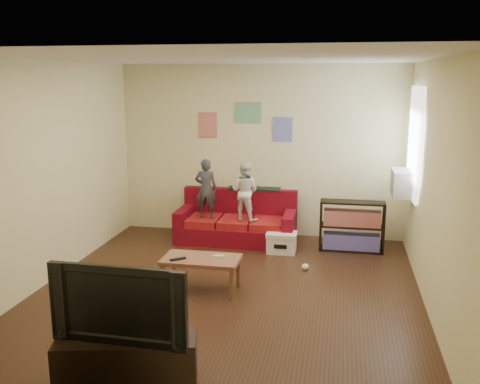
% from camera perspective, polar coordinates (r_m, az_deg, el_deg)
% --- Properties ---
extents(room_shell, '(4.52, 5.02, 2.72)m').
position_cam_1_polar(room_shell, '(6.04, -1.44, 1.20)').
color(room_shell, '#3C2214').
rests_on(room_shell, ground).
extents(sofa, '(1.81, 0.83, 0.79)m').
position_cam_1_polar(sofa, '(8.32, -0.30, -3.39)').
color(sofa, maroon).
rests_on(sofa, ground).
extents(child_a, '(0.35, 0.25, 0.92)m').
position_cam_1_polar(child_a, '(8.13, -3.65, 0.35)').
color(child_a, '#34373F').
rests_on(child_a, sofa).
extents(child_b, '(0.51, 0.44, 0.88)m').
position_cam_1_polar(child_b, '(8.00, 0.51, 0.08)').
color(child_b, white).
rests_on(child_b, sofa).
extents(coffee_table, '(0.91, 0.50, 0.41)m').
position_cam_1_polar(coffee_table, '(6.39, -4.15, -7.50)').
color(coffee_table, brown).
rests_on(coffee_table, ground).
extents(remote, '(0.18, 0.16, 0.02)m').
position_cam_1_polar(remote, '(6.33, -6.64, -7.10)').
color(remote, black).
rests_on(remote, coffee_table).
extents(game_controller, '(0.14, 0.07, 0.03)m').
position_cam_1_polar(game_controller, '(6.37, -2.29, -6.87)').
color(game_controller, white).
rests_on(game_controller, coffee_table).
extents(bookshelf, '(0.92, 0.28, 0.74)m').
position_cam_1_polar(bookshelf, '(7.98, 11.82, -3.85)').
color(bookshelf, black).
rests_on(bookshelf, ground).
extents(window, '(0.04, 1.08, 1.48)m').
position_cam_1_polar(window, '(7.55, 18.13, 5.05)').
color(window, white).
rests_on(window, room_shell).
extents(ac_unit, '(0.28, 0.55, 0.35)m').
position_cam_1_polar(ac_unit, '(7.62, 16.95, 0.92)').
color(ac_unit, '#B7B2A3').
rests_on(ac_unit, window).
extents(artwork_left, '(0.30, 0.01, 0.40)m').
position_cam_1_polar(artwork_left, '(8.58, -3.47, 7.16)').
color(artwork_left, '#D87266').
rests_on(artwork_left, room_shell).
extents(artwork_center, '(0.42, 0.01, 0.32)m').
position_cam_1_polar(artwork_center, '(8.43, 0.85, 8.45)').
color(artwork_center, '#72B27F').
rests_on(artwork_center, room_shell).
extents(artwork_right, '(0.30, 0.01, 0.38)m').
position_cam_1_polar(artwork_right, '(8.37, 4.57, 6.67)').
color(artwork_right, '#727FCC').
rests_on(artwork_right, room_shell).
extents(file_box, '(0.43, 0.33, 0.30)m').
position_cam_1_polar(file_box, '(7.80, 4.46, -5.36)').
color(file_box, white).
rests_on(file_box, ground).
extents(tv_stand, '(1.20, 0.64, 0.43)m').
position_cam_1_polar(tv_stand, '(4.69, -11.98, -17.29)').
color(tv_stand, black).
rests_on(tv_stand, ground).
extents(television, '(1.14, 0.17, 0.65)m').
position_cam_1_polar(television, '(4.46, -12.29, -11.22)').
color(television, black).
rests_on(television, tv_stand).
extents(tissue, '(0.10, 0.10, 0.09)m').
position_cam_1_polar(tissue, '(7.17, 6.97, -7.94)').
color(tissue, white).
rests_on(tissue, ground).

